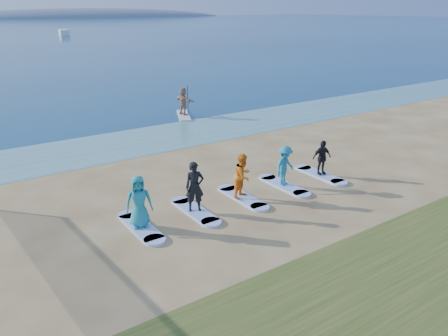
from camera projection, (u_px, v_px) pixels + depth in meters
ground at (239, 219)px, 15.06m from camera, size 600.00×600.00×0.00m
shallow_water at (122, 144)px, 23.17m from camera, size 600.00×600.00×0.00m
island_ridge at (91, 17)px, 297.38m from camera, size 220.00×56.00×18.00m
paddleboard at (184, 115)px, 29.07m from camera, size 1.87×3.02×0.12m
paddleboarder at (183, 101)px, 28.74m from camera, size 0.81×1.73×1.80m
boat_offshore_b at (64, 35)px, 110.36m from camera, size 3.24×7.01×1.43m
surfboard_0 at (141, 227)px, 14.38m from camera, size 0.70×2.20×0.09m
student_0 at (139, 202)px, 14.06m from camera, size 0.98×0.77×1.76m
surfboard_1 at (195, 211)px, 15.50m from camera, size 0.70×2.20×0.09m
student_1 at (195, 187)px, 15.17m from camera, size 0.77×0.65×1.79m
surfboard_2 at (243, 197)px, 16.61m from camera, size 0.70×2.20×0.09m
student_2 at (243, 176)px, 16.30m from camera, size 1.01×0.92×1.70m
surfboard_3 at (284, 185)px, 17.72m from camera, size 0.70×2.20×0.09m
student_3 at (285, 166)px, 17.42m from camera, size 1.17×0.86×1.62m
surfboard_4 at (320, 175)px, 18.83m from camera, size 0.70×2.20×0.09m
student_4 at (322, 158)px, 18.56m from camera, size 0.94×0.55×1.50m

